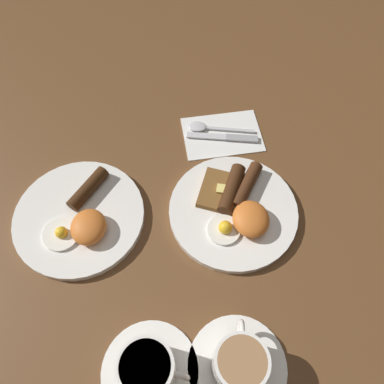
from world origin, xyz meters
TOP-DOWN VIEW (x-y plane):
  - ground_plane at (0.00, 0.00)m, footprint 3.00×3.00m
  - breakfast_plate_near at (0.00, -0.00)m, footprint 0.26×0.26m
  - breakfast_plate_far at (0.00, 0.31)m, footprint 0.26×0.26m
  - teacup_near at (-0.28, 0.03)m, footprint 0.16×0.16m
  - teacup_far at (-0.28, 0.17)m, footprint 0.16×0.16m
  - napkin at (0.20, 0.00)m, footprint 0.14×0.19m
  - knife at (0.19, -0.01)m, footprint 0.04×0.16m
  - spoon at (0.22, 0.04)m, footprint 0.04×0.15m

SIDE VIEW (x-z plane):
  - ground_plane at x=0.00m, z-range 0.00..0.00m
  - napkin at x=0.20m, z-range 0.00..0.01m
  - knife at x=0.19m, z-range 0.00..0.01m
  - spoon at x=0.22m, z-range 0.00..0.01m
  - breakfast_plate_far at x=0.00m, z-range -0.01..0.04m
  - breakfast_plate_near at x=0.00m, z-range -0.01..0.04m
  - teacup_near at x=-0.28m, z-range -0.01..0.07m
  - teacup_far at x=-0.28m, z-range -0.01..0.07m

